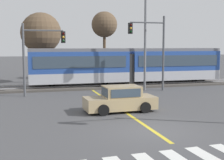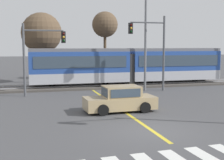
# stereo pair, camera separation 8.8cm
# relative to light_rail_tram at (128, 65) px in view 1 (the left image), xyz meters

# --- Properties ---
(ground_plane) EXTENTS (200.00, 200.00, 0.00)m
(ground_plane) POSITION_rel_light_rail_tram_xyz_m (-3.88, -15.39, -2.05)
(ground_plane) COLOR #474749
(track_bed) EXTENTS (120.00, 4.00, 0.18)m
(track_bed) POSITION_rel_light_rail_tram_xyz_m (-3.88, 0.01, -1.96)
(track_bed) COLOR #4C4742
(track_bed) RESTS_ON ground
(rail_near) EXTENTS (120.00, 0.08, 0.10)m
(rail_near) POSITION_rel_light_rail_tram_xyz_m (-3.88, -0.71, -1.82)
(rail_near) COLOR #939399
(rail_near) RESTS_ON track_bed
(rail_far) EXTENTS (120.00, 0.08, 0.10)m
(rail_far) POSITION_rel_light_rail_tram_xyz_m (-3.88, 0.73, -1.82)
(rail_far) COLOR #939399
(rail_far) RESTS_ON track_bed
(light_rail_tram) EXTENTS (18.50, 2.64, 3.43)m
(light_rail_tram) POSITION_rel_light_rail_tram_xyz_m (0.00, 0.00, 0.00)
(light_rail_tram) COLOR #B7BAC1
(light_rail_tram) RESTS_ON track_bed
(crosswalk_stripe_4) EXTENTS (0.69, 2.82, 0.01)m
(crosswalk_stripe_4) POSITION_rel_light_rail_tram_xyz_m (-3.33, -19.35, -2.04)
(crosswalk_stripe_4) COLOR silver
(crosswalk_stripe_4) RESTS_ON ground
(lane_centre_line) EXTENTS (0.20, 15.38, 0.01)m
(lane_centre_line) POSITION_rel_light_rail_tram_xyz_m (-3.88, -9.69, -2.05)
(lane_centre_line) COLOR gold
(lane_centre_line) RESTS_ON ground
(sedan_crossing) EXTENTS (4.25, 2.02, 1.52)m
(sedan_crossing) POSITION_rel_light_rail_tram_xyz_m (-4.09, -10.95, -1.35)
(sedan_crossing) COLOR tan
(sedan_crossing) RESTS_ON ground
(traffic_light_far_left) EXTENTS (3.25, 0.38, 5.54)m
(traffic_light_far_left) POSITION_rel_light_rail_tram_xyz_m (-8.45, -3.84, 1.56)
(traffic_light_far_left) COLOR #515459
(traffic_light_far_left) RESTS_ON ground
(traffic_light_far_right) EXTENTS (3.25, 0.38, 6.36)m
(traffic_light_far_right) POSITION_rel_light_rail_tram_xyz_m (0.92, -3.77, 2.05)
(traffic_light_far_right) COLOR #515459
(traffic_light_far_right) RESTS_ON ground
(street_lamp_centre) EXTENTS (2.26, 0.28, 9.01)m
(street_lamp_centre) POSITION_rel_light_rail_tram_xyz_m (0.67, -3.26, 3.05)
(street_lamp_centre) COLOR slate
(street_lamp_centre) RESTS_ON ground
(bare_tree_west) EXTENTS (4.13, 4.13, 7.22)m
(bare_tree_west) POSITION_rel_light_rail_tram_xyz_m (-7.84, 4.58, 3.09)
(bare_tree_west) COLOR brown
(bare_tree_west) RESTS_ON ground
(bare_tree_east) EXTENTS (2.88, 2.88, 7.65)m
(bare_tree_east) POSITION_rel_light_rail_tram_xyz_m (-0.83, 5.88, 4.08)
(bare_tree_east) COLOR brown
(bare_tree_east) RESTS_ON ground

